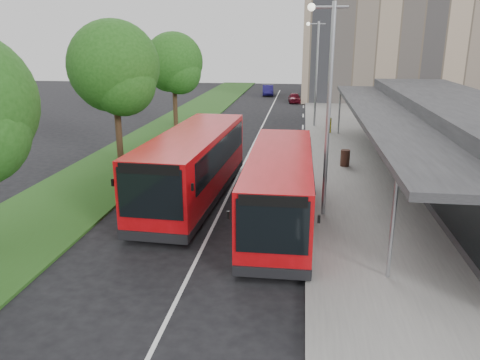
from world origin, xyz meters
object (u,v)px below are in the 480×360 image
object	(u,v)px
tree_far	(174,66)
bus_second	(194,165)
lamp_post_far	(316,68)
bollard	(330,125)
car_near	(294,98)
car_far	(268,90)
lamp_post_near	(327,99)
tree_mid	(114,72)
bus_main	(280,188)
litter_bin	(345,158)

from	to	relation	value
tree_far	bus_second	size ratio (longest dim) A/B	0.69
lamp_post_far	bollard	size ratio (longest dim) A/B	7.20
car_near	car_far	bearing A→B (deg)	112.84
lamp_post_near	car_near	world-z (taller)	lamp_post_near
lamp_post_far	bus_second	xyz separation A→B (m)	(-5.55, -18.44, -3.18)
lamp_post_near	bollard	xyz separation A→B (m)	(1.18, 17.17, -4.01)
tree_far	lamp_post_far	distance (m)	11.17
car_far	tree_far	bearing A→B (deg)	-109.32
tree_mid	tree_far	bearing A→B (deg)	90.00
lamp_post_far	bus_main	world-z (taller)	lamp_post_far
tree_mid	bus_main	world-z (taller)	tree_mid
car_near	lamp_post_near	bearing A→B (deg)	-91.55
tree_mid	bus_main	size ratio (longest dim) A/B	0.81
bus_main	bus_second	bearing A→B (deg)	148.53
bus_second	litter_bin	world-z (taller)	bus_second
bus_main	car_near	xyz separation A→B (m)	(-0.20, 35.98, -0.87)
tree_far	bus_main	world-z (taller)	tree_far
bollard	lamp_post_near	bearing A→B (deg)	-93.94
lamp_post_far	bus_second	size ratio (longest dim) A/B	0.75
bus_main	bus_second	distance (m)	4.57
bus_main	litter_bin	distance (m)	9.01
lamp_post_near	tree_far	bearing A→B (deg)	120.29
bus_main	car_far	xyz separation A→B (m)	(-3.71, 42.75, -0.79)
lamp_post_far	litter_bin	distance (m)	13.16
bus_second	car_near	world-z (taller)	bus_second
lamp_post_far	litter_bin	xyz separation A→B (m)	(1.53, -12.40, -4.12)
tree_far	lamp_post_far	size ratio (longest dim) A/B	0.93
tree_far	litter_bin	distance (m)	17.58
lamp_post_far	litter_bin	bearing A→B (deg)	-82.98
lamp_post_far	bus_main	size ratio (longest dim) A/B	0.82
tree_mid	bollard	size ratio (longest dim) A/B	7.14
bus_main	car_far	distance (m)	42.92
tree_far	bollard	distance (m)	13.11
lamp_post_near	bus_main	world-z (taller)	lamp_post_near
bus_main	litter_bin	world-z (taller)	bus_main
bus_main	lamp_post_far	bearing A→B (deg)	85.09
lamp_post_near	car_near	xyz separation A→B (m)	(-1.84, 35.19, -4.17)
bus_main	bollard	xyz separation A→B (m)	(2.82, 17.96, -0.71)
litter_bin	car_near	xyz separation A→B (m)	(-3.37, 27.59, -0.05)
tree_far	car_far	bearing A→B (deg)	75.83
lamp_post_far	car_near	xyz separation A→B (m)	(-1.84, 15.19, -4.17)
bus_main	bollard	world-z (taller)	bus_main
tree_far	litter_bin	world-z (taller)	tree_far
lamp_post_far	bollard	world-z (taller)	lamp_post_far
car_far	car_near	bearing A→B (deg)	-67.77
lamp_post_near	car_far	distance (m)	42.49
tree_far	bus_main	distance (m)	22.26
tree_far	bollard	bearing A→B (deg)	-8.69
bus_second	litter_bin	size ratio (longest dim) A/B	11.93
bollard	car_far	size ratio (longest dim) A/B	0.29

